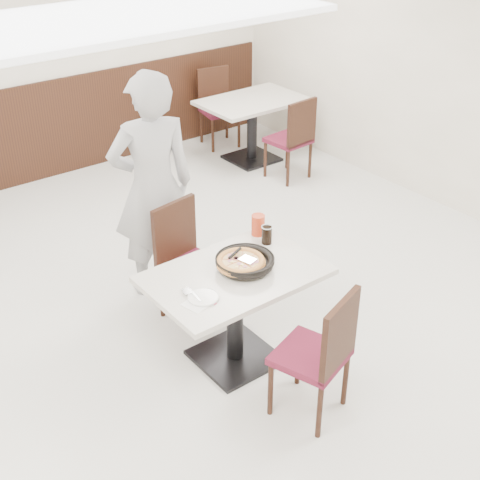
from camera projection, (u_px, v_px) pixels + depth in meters
floor at (233, 320)px, 5.34m from camera, size 7.00×7.00×0.00m
wall_back at (32, 54)px, 7.04m from camera, size 6.00×0.04×2.80m
wainscot_back at (45, 131)px, 7.45m from camera, size 5.90×0.03×1.10m
fluo_panel_a at (136, 15)px, 2.13m from camera, size 1.20×0.60×0.02m
main_table at (235, 317)px, 4.74m from camera, size 1.26×0.90×0.75m
chair_near at (310, 353)px, 4.25m from camera, size 0.53×0.53×0.95m
chair_far at (192, 265)px, 5.16m from camera, size 0.48×0.48×0.95m
trivet at (243, 269)px, 4.56m from camera, size 0.13×0.13×0.04m
pizza_pan at (245, 263)px, 4.58m from camera, size 0.42×0.42×0.01m
pizza at (241, 263)px, 4.55m from camera, size 0.37×0.37×0.02m
pizza_server at (248, 259)px, 4.53m from camera, size 0.11×0.12×0.00m
napkin at (197, 304)px, 4.24m from camera, size 0.18×0.18×0.00m
side_plate at (203, 297)px, 4.29m from camera, size 0.22×0.22×0.01m
fork at (195, 296)px, 4.29m from camera, size 0.03×0.15×0.00m
cola_glass at (267, 235)px, 4.87m from camera, size 0.08×0.08×0.13m
red_cup at (258, 225)px, 4.98m from camera, size 0.11×0.11×0.16m
diner_person at (153, 187)px, 5.28m from camera, size 0.78×0.62×1.89m
bg_table_right at (252, 130)px, 7.96m from camera, size 1.29×0.94×0.75m
bg_chair_right_near at (288, 138)px, 7.47m from camera, size 0.45×0.45×0.95m
bg_chair_right_far at (220, 109)px, 8.33m from camera, size 0.50×0.50×0.95m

